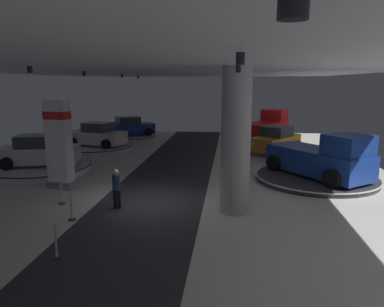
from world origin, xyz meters
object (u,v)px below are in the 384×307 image
object	(u,v)px
display_car_far_left	(97,135)
display_car_deep_left	(129,127)
display_platform_far_left	(97,147)
display_car_far_right	(276,140)
pickup_truck_deep_right	(268,126)
display_platform_mid_right	(316,178)
display_platform_mid_left	(41,168)
display_platform_far_right	(275,153)
column_right	(236,141)
display_platform_deep_left	(130,137)
display_platform_deep_right	(266,139)
visitor_walking_near	(116,186)
display_car_mid_left	(39,152)
pickup_truck_mid_right	(323,159)
brand_sign_pylon	(59,144)

from	to	relation	value
display_car_far_left	display_car_deep_left	bearing A→B (deg)	82.83
display_platform_far_left	display_car_far_right	size ratio (longest dim) A/B	1.15
display_car_far_left	display_car_far_right	bearing A→B (deg)	-2.71
display_car_deep_left	display_car_far_right	world-z (taller)	display_car_far_right
pickup_truck_deep_right	display_platform_mid_right	bearing A→B (deg)	-84.70
display_platform_mid_left	display_platform_far_right	bearing A→B (deg)	23.72
display_platform_mid_right	column_right	bearing A→B (deg)	-130.27
pickup_truck_deep_right	display_car_deep_left	xyz separation A→B (m)	(-12.21, -0.18, -0.19)
display_platform_deep_left	display_car_far_right	size ratio (longest dim) A/B	1.02
display_platform_deep_right	display_car_far_right	distance (m)	6.49
display_platform_mid_right	display_platform_far_right	distance (m)	6.42
column_right	pickup_truck_deep_right	bearing A→B (deg)	80.58
pickup_truck_deep_right	visitor_walking_near	distance (m)	19.64
display_car_mid_left	display_car_far_right	bearing A→B (deg)	23.76
display_car_mid_left	display_platform_deep_left	size ratio (longest dim) A/B	0.98
display_platform_far_left	display_car_deep_left	world-z (taller)	display_car_deep_left
pickup_truck_mid_right	display_car_far_right	xyz separation A→B (m)	(-1.52, 6.56, -0.15)
display_platform_mid_left	display_platform_deep_right	size ratio (longest dim) A/B	0.97
column_right	display_car_far_left	xyz separation A→B (m)	(-9.98, 11.85, -1.65)
column_right	display_platform_deep_right	size ratio (longest dim) A/B	0.97
display_platform_mid_right	display_car_deep_left	world-z (taller)	display_car_deep_left
pickup_truck_mid_right	display_car_far_right	world-z (taller)	pickup_truck_mid_right
pickup_truck_mid_right	display_platform_deep_right	world-z (taller)	pickup_truck_mid_right
column_right	display_platform_far_right	world-z (taller)	column_right
column_right	display_platform_deep_left	size ratio (longest dim) A/B	1.20
column_right	display_platform_far_left	xyz separation A→B (m)	(-10.01, 11.85, -2.56)
pickup_truck_mid_right	display_car_mid_left	distance (m)	15.21
column_right	display_car_far_right	bearing A→B (deg)	75.73
display_car_mid_left	display_car_deep_left	world-z (taller)	display_car_mid_left
display_platform_deep_right	display_car_deep_left	xyz separation A→B (m)	(-12.06, 0.10, 0.85)
display_platform_far_left	display_car_far_left	xyz separation A→B (m)	(0.03, -0.01, 0.91)
brand_sign_pylon	display_car_far_right	world-z (taller)	brand_sign_pylon
display_platform_deep_right	display_platform_far_right	world-z (taller)	display_platform_far_right
display_platform_far_left	display_platform_mid_left	distance (m)	6.68
display_car_far_left	pickup_truck_deep_right	distance (m)	14.32
display_car_far_right	brand_sign_pylon	bearing A→B (deg)	-140.67
display_car_mid_left	pickup_truck_deep_right	xyz separation A→B (m)	(13.80, 12.73, 0.07)
display_platform_mid_left	display_platform_deep_left	size ratio (longest dim) A/B	1.21
pickup_truck_mid_right	display_car_deep_left	size ratio (longest dim) A/B	1.23
column_right	visitor_walking_near	bearing A→B (deg)	-178.01
brand_sign_pylon	display_car_mid_left	xyz separation A→B (m)	(-2.73, 2.95, -1.02)
display_car_mid_left	display_platform_far_left	bearing A→B (deg)	83.03
brand_sign_pylon	display_car_deep_left	size ratio (longest dim) A/B	0.92
display_platform_far_right	pickup_truck_deep_right	bearing A→B (deg)	88.84
column_right	display_platform_deep_left	world-z (taller)	column_right
display_platform_far_left	display_platform_mid_left	world-z (taller)	display_platform_mid_left
display_platform_deep_left	display_platform_far_right	xyz separation A→B (m)	(12.05, -6.58, 0.03)
display_car_far_left	display_platform_deep_left	world-z (taller)	display_car_far_left
display_platform_mid_right	display_car_far_left	bearing A→B (deg)	154.00
display_platform_mid_right	pickup_truck_deep_right	size ratio (longest dim) A/B	1.08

